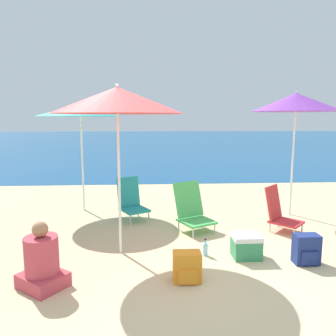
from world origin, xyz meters
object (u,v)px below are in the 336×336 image
beach_umbrella_teal (80,111)px  cooler_box (246,246)px  beach_umbrella_red (117,101)px  beach_chair_green (192,209)px  beach_chair_teal (131,200)px  backpack_navy (306,249)px  beach_umbrella_purple (296,102)px  person_seated_near (42,262)px  backpack_orange (187,267)px  beach_chair_red (279,211)px  water_bottle (205,249)px

beach_umbrella_teal → cooler_box: beach_umbrella_teal is taller
beach_umbrella_red → beach_chair_green: size_ratio=2.90×
beach_chair_green → beach_chair_teal: 1.25m
beach_umbrella_red → beach_chair_green: beach_umbrella_red is taller
backpack_navy → beach_umbrella_purple: bearing=71.3°
person_seated_near → backpack_navy: bearing=-45.6°
beach_umbrella_red → backpack_orange: beach_umbrella_red is taller
beach_umbrella_teal → beach_umbrella_red: bearing=-67.3°
person_seated_near → beach_chair_red: bearing=-26.2°
beach_chair_red → person_seated_near: person_seated_near is taller
beach_chair_red → water_bottle: 1.72m
beach_chair_red → beach_chair_teal: beach_chair_teal is taller
water_bottle → cooler_box: 0.55m
backpack_navy → cooler_box: 0.76m
beach_chair_teal → person_seated_near: bearing=-138.1°
beach_chair_teal → water_bottle: (1.10, -1.74, -0.26)m
beach_chair_red → beach_chair_teal: 2.63m
beach_umbrella_purple → backpack_orange: size_ratio=6.83×
beach_chair_red → beach_chair_green: beach_chair_green is taller
backpack_navy → water_bottle: 1.31m
backpack_navy → beach_chair_green: bearing=133.1°
backpack_navy → beach_chair_red: bearing=83.2°
beach_umbrella_teal → backpack_navy: bearing=-39.1°
beach_umbrella_red → beach_chair_red: 3.23m
beach_chair_red → person_seated_near: size_ratio=0.99×
beach_umbrella_purple → beach_chair_red: size_ratio=3.18×
water_bottle → beach_umbrella_teal: bearing=131.2°
beach_chair_teal → water_bottle: 2.08m
water_bottle → beach_chair_green: bearing=92.4°
beach_umbrella_purple → beach_chair_red: beach_umbrella_purple is taller
beach_chair_green → water_bottle: bearing=-114.2°
beach_umbrella_teal → beach_chair_red: beach_umbrella_teal is taller
beach_chair_green → water_bottle: 1.10m
beach_umbrella_teal → cooler_box: size_ratio=5.83×
backpack_navy → water_bottle: backpack_navy is taller
beach_umbrella_teal → backpack_orange: size_ratio=6.26×
beach_chair_teal → person_seated_near: (-0.86, -2.48, -0.06)m
person_seated_near → backpack_orange: size_ratio=2.18×
backpack_orange → water_bottle: 0.78m
beach_umbrella_red → backpack_orange: bearing=-46.4°
cooler_box → water_bottle: bearing=170.6°
beach_chair_green → backpack_orange: 1.80m
beach_chair_teal → beach_umbrella_purple: bearing=-27.2°
beach_chair_teal → backpack_orange: bearing=-101.7°
backpack_navy → backpack_orange: bearing=-166.8°
beach_chair_red → backpack_navy: beach_chair_red is taller
person_seated_near → beach_chair_teal: bearing=18.1°
beach_chair_green → person_seated_near: bearing=-163.2°
beach_chair_red → water_bottle: beach_chair_red is taller
person_seated_near → beach_umbrella_teal: bearing=39.8°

